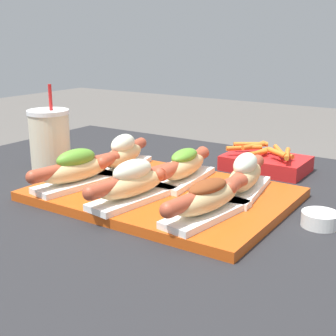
# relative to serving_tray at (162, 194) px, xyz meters

# --- Properties ---
(serving_tray) EXTENTS (0.48, 0.35, 0.02)m
(serving_tray) POSITION_rel_serving_tray_xyz_m (0.00, 0.00, 0.00)
(serving_tray) COLOR #CC4C14
(serving_tray) RESTS_ON patio_table
(hot_dog_0) EXTENTS (0.09, 0.22, 0.08)m
(hot_dog_0) POSITION_rel_serving_tray_xyz_m (-0.16, -0.08, 0.04)
(hot_dog_0) COLOR white
(hot_dog_0) RESTS_ON serving_tray
(hot_dog_1) EXTENTS (0.09, 0.22, 0.08)m
(hot_dog_1) POSITION_rel_serving_tray_xyz_m (-0.01, -0.08, 0.04)
(hot_dog_1) COLOR white
(hot_dog_1) RESTS_ON serving_tray
(hot_dog_2) EXTENTS (0.09, 0.22, 0.07)m
(hot_dog_2) POSITION_rel_serving_tray_xyz_m (0.14, -0.08, 0.04)
(hot_dog_2) COLOR white
(hot_dog_2) RESTS_ON serving_tray
(hot_dog_3) EXTENTS (0.10, 0.22, 0.08)m
(hot_dog_3) POSITION_rel_serving_tray_xyz_m (-0.15, 0.07, 0.04)
(hot_dog_3) COLOR white
(hot_dog_3) RESTS_ON serving_tray
(hot_dog_4) EXTENTS (0.08, 0.22, 0.07)m
(hot_dog_4) POSITION_rel_serving_tray_xyz_m (0.00, 0.07, 0.04)
(hot_dog_4) COLOR white
(hot_dog_4) RESTS_ON serving_tray
(hot_dog_5) EXTENTS (0.09, 0.22, 0.08)m
(hot_dog_5) POSITION_rel_serving_tray_xyz_m (0.14, 0.07, 0.04)
(hot_dog_5) COLOR white
(hot_dog_5) RESTS_ON serving_tray
(sauce_bowl) EXTENTS (0.06, 0.06, 0.02)m
(sauce_bowl) POSITION_rel_serving_tray_xyz_m (0.30, 0.03, 0.01)
(sauce_bowl) COLOR white
(sauce_bowl) RESTS_ON patio_table
(drink_cup) EXTENTS (0.10, 0.10, 0.20)m
(drink_cup) POSITION_rel_serving_tray_xyz_m (-0.34, 0.02, 0.06)
(drink_cup) COLOR beige
(drink_cup) RESTS_ON patio_table
(fries_basket) EXTENTS (0.19, 0.14, 0.06)m
(fries_basket) POSITION_rel_serving_tray_xyz_m (0.09, 0.30, 0.01)
(fries_basket) COLOR red
(fries_basket) RESTS_ON patio_table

